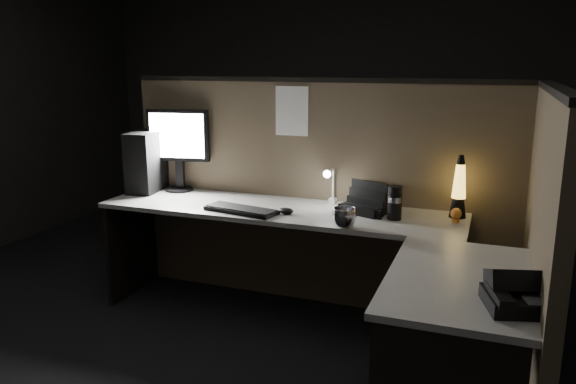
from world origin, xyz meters
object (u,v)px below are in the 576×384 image
(monitor, at_px, (178,142))
(lava_lamp, at_px, (459,192))
(desk_phone, at_px, (521,292))
(pc_tower, at_px, (148,161))
(keyboard, at_px, (241,210))

(monitor, xyz_separation_m, lava_lamp, (1.92, -0.04, -0.19))
(lava_lamp, xyz_separation_m, desk_phone, (0.32, -1.21, -0.10))
(pc_tower, distance_m, desk_phone, 2.72)
(pc_tower, relative_size, desk_phone, 1.36)
(pc_tower, height_order, monitor, monitor)
(lava_lamp, bearing_deg, pc_tower, -179.40)
(pc_tower, bearing_deg, monitor, 9.23)
(pc_tower, bearing_deg, lava_lamp, -7.56)
(keyboard, height_order, lava_lamp, lava_lamp)
(keyboard, bearing_deg, desk_phone, -18.67)
(monitor, height_order, lava_lamp, monitor)
(lava_lamp, bearing_deg, desk_phone, -75.42)
(keyboard, relative_size, desk_phone, 1.51)
(lava_lamp, bearing_deg, keyboard, -164.65)
(pc_tower, distance_m, lava_lamp, 2.13)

